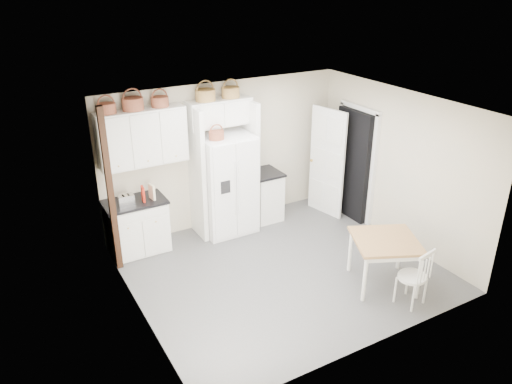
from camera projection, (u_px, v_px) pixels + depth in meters
floor at (283, 270)px, 7.84m from camera, size 4.50×4.50×0.00m
ceiling at (287, 107)px, 6.78m from camera, size 4.50×4.50×0.00m
wall_back at (224, 154)px, 8.90m from camera, size 4.50×0.00×4.50m
wall_left at (134, 231)px, 6.29m from camera, size 0.00×4.00×4.00m
wall_right at (398, 167)px, 8.32m from camera, size 0.00×4.00×4.00m
refrigerator at (227, 184)px, 8.70m from camera, size 0.92×0.74×1.77m
base_cab_left at (137, 227)px, 8.21m from camera, size 0.94×0.60×0.87m
base_cab_right at (265, 196)px, 9.31m from camera, size 0.51×0.61×0.89m
dining_table at (383, 262)px, 7.35m from camera, size 1.20×1.20×0.75m
windsor_chair at (412, 277)px, 6.89m from camera, size 0.49×0.46×0.86m
counter_left at (134, 202)px, 8.02m from camera, size 0.98×0.64×0.04m
counter_right at (265, 173)px, 9.12m from camera, size 0.55×0.65×0.04m
toaster at (126, 200)px, 7.84m from camera, size 0.25×0.15×0.17m
cookbook_red at (143, 194)px, 7.96m from camera, size 0.06×0.17×0.24m
cookbook_cream at (152, 192)px, 8.03m from camera, size 0.06×0.17×0.25m
basket_upper_a at (107, 108)px, 7.40m from camera, size 0.28×0.28×0.16m
basket_upper_b at (133, 104)px, 7.57m from camera, size 0.33×0.33×0.19m
basket_upper_c at (160, 102)px, 7.77m from camera, size 0.28×0.28×0.16m
basket_bridge_a at (205, 95)px, 8.12m from camera, size 0.33×0.33×0.19m
basket_bridge_b at (231, 92)px, 8.33m from camera, size 0.31×0.31×0.18m
basket_fridge_a at (216, 135)px, 8.14m from camera, size 0.26×0.26×0.14m
upper_cabinet at (142, 137)px, 7.84m from camera, size 1.40×0.34×0.90m
bridge_cabinet at (219, 112)px, 8.36m from camera, size 1.12×0.34×0.45m
fridge_panel_left at (197, 174)px, 8.42m from camera, size 0.08×0.60×2.30m
fridge_panel_right at (250, 164)px, 8.88m from camera, size 0.08×0.60×2.30m
trim_post at (110, 192)px, 7.39m from camera, size 0.09×0.09×2.60m
doorway_void at (354, 165)px, 9.19m from camera, size 0.18×0.85×2.05m
door_slab at (327, 163)px, 9.29m from camera, size 0.21×0.79×2.05m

